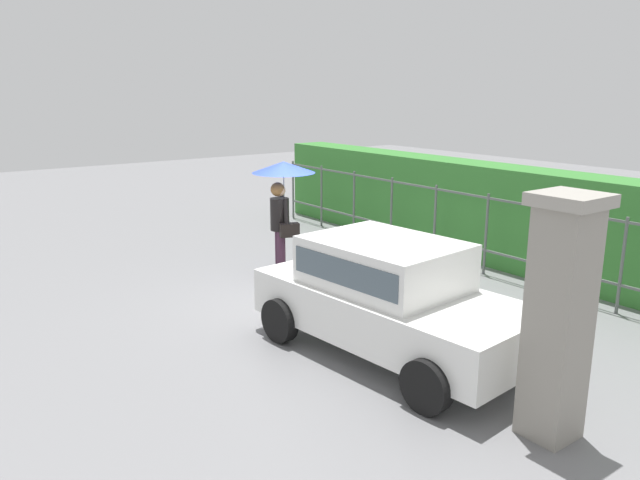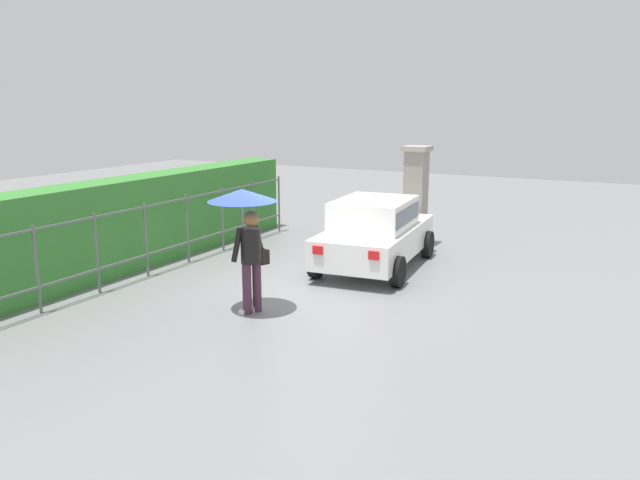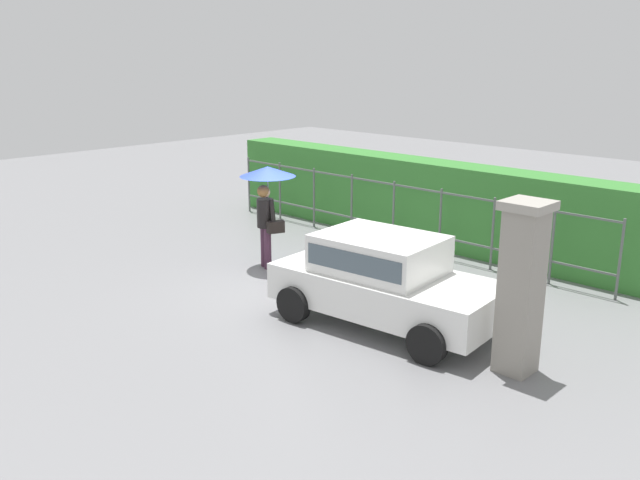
{
  "view_description": "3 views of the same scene",
  "coord_description": "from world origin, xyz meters",
  "views": [
    {
      "loc": [
        7.79,
        -5.65,
        3.33
      ],
      "look_at": [
        0.29,
        -0.16,
        1.02
      ],
      "focal_mm": 34.24,
      "sensor_mm": 36.0,
      "label": 1
    },
    {
      "loc": [
        -9.48,
        -5.55,
        3.46
      ],
      "look_at": [
        0.53,
        -0.25,
        0.92
      ],
      "focal_mm": 34.89,
      "sensor_mm": 36.0,
      "label": 2
    },
    {
      "loc": [
        8.84,
        -8.71,
        4.28
      ],
      "look_at": [
        0.45,
        -0.09,
        0.95
      ],
      "focal_mm": 38.12,
      "sensor_mm": 36.0,
      "label": 3
    }
  ],
  "objects": [
    {
      "name": "pedestrian",
      "position": [
        -1.27,
        0.16,
        1.6
      ],
      "size": [
        1.13,
        1.13,
        2.08
      ],
      "rotation": [
        0.0,
        0.0,
        1.2
      ],
      "color": "#47283D",
      "rests_on": "ground"
    },
    {
      "name": "gate_pillar",
      "position": [
        4.76,
        -0.64,
        1.24
      ],
      "size": [
        0.6,
        0.6,
        2.42
      ],
      "color": "gray",
      "rests_on": "ground"
    },
    {
      "name": "fence_section",
      "position": [
        -0.41,
        3.18,
        0.83
      ],
      "size": [
        10.19,
        0.05,
        1.5
      ],
      "color": "#59605B",
      "rests_on": "ground"
    },
    {
      "name": "ground_plane",
      "position": [
        0.0,
        0.0,
        0.0
      ],
      "size": [
        40.0,
        40.0,
        0.0
      ],
      "primitive_type": "plane",
      "color": "slate"
    },
    {
      "name": "hedge_row",
      "position": [
        -0.41,
        4.02,
        0.95
      ],
      "size": [
        11.14,
        0.9,
        1.9
      ],
      "primitive_type": "cube",
      "color": "#387F33",
      "rests_on": "ground"
    },
    {
      "name": "car",
      "position": [
        2.37,
        -0.6,
        0.8
      ],
      "size": [
        3.86,
        2.14,
        1.48
      ],
      "rotation": [
        0.0,
        0.0,
        0.09
      ],
      "color": "white",
      "rests_on": "ground"
    }
  ]
}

